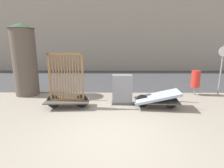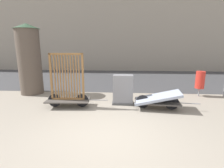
# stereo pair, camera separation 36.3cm
# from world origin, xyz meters

# --- Properties ---
(ground_plane) EXTENTS (60.00, 60.00, 0.00)m
(ground_plane) POSITION_xyz_m (0.00, 0.00, 0.00)
(ground_plane) COLOR gray
(road_strip) EXTENTS (56.00, 7.75, 0.01)m
(road_strip) POSITION_xyz_m (0.00, 8.17, 0.00)
(road_strip) COLOR #424244
(road_strip) RESTS_ON ground_plane
(bike_cart_with_bedframe) EXTENTS (2.34, 0.86, 2.04)m
(bike_cart_with_bedframe) POSITION_xyz_m (-1.67, 2.14, 0.68)
(bike_cart_with_bedframe) COLOR #4C4742
(bike_cart_with_bedframe) RESTS_ON ground_plane
(bike_cart_with_mattress) EXTENTS (2.36, 1.03, 0.69)m
(bike_cart_with_mattress) POSITION_xyz_m (1.68, 2.14, 0.38)
(bike_cart_with_mattress) COLOR #4C4742
(bike_cart_with_mattress) RESTS_ON ground_plane
(utility_cabinet) EXTENTS (0.84, 0.48, 1.18)m
(utility_cabinet) POSITION_xyz_m (0.40, 2.63, 0.55)
(utility_cabinet) COLOR #4C4C4C
(utility_cabinet) RESTS_ON ground_plane
(trash_bin) EXTENTS (0.40, 0.40, 1.17)m
(trash_bin) POSITION_xyz_m (3.92, 3.94, 0.77)
(trash_bin) COLOR gray
(trash_bin) RESTS_ON ground_plane
(advertising_column) EXTENTS (1.18, 1.18, 3.30)m
(advertising_column) POSITION_xyz_m (-4.05, 3.94, 1.68)
(advertising_column) COLOR brown
(advertising_column) RESTS_ON ground_plane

